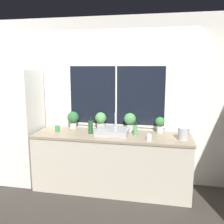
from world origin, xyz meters
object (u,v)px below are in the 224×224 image
at_px(bottle_tall, 91,127).
at_px(potted_plant_center_left, 101,120).
at_px(sink, 113,131).
at_px(mug_green, 57,129).
at_px(potted_plant_far_left, 73,118).
at_px(kettle, 183,133).
at_px(mug_white, 149,137).
at_px(refrigerator, 20,126).
at_px(soap_bottle, 135,130).
at_px(potted_plant_center_right, 130,120).
at_px(potted_plant_far_right, 160,123).

bearing_deg(bottle_tall, potted_plant_center_left, 72.91).
xyz_separation_m(sink, mug_green, (-0.90, -0.02, 0.00)).
distance_m(potted_plant_far_left, kettle, 1.81).
bearing_deg(bottle_tall, mug_green, 177.80).
relative_size(bottle_tall, kettle, 1.37).
bearing_deg(mug_white, refrigerator, 174.18).
height_order(potted_plant_far_left, kettle, potted_plant_far_left).
height_order(soap_bottle, kettle, soap_bottle).
relative_size(sink, mug_green, 4.90).
bearing_deg(refrigerator, potted_plant_far_left, 16.28).
distance_m(potted_plant_center_right, kettle, 0.88).
bearing_deg(mug_green, soap_bottle, 1.94).
relative_size(potted_plant_far_left, potted_plant_far_right, 1.14).
height_order(refrigerator, mug_green, refrigerator).
bearing_deg(mug_white, mug_green, 172.38).
height_order(refrigerator, kettle, refrigerator).
bearing_deg(potted_plant_far_left, potted_plant_far_right, -0.00).
xyz_separation_m(refrigerator, potted_plant_far_left, (0.85, 0.25, 0.12)).
xyz_separation_m(potted_plant_center_right, bottle_tall, (-0.57, -0.29, -0.07)).
distance_m(bottle_tall, kettle, 1.38).
height_order(refrigerator, potted_plant_far_right, refrigerator).
bearing_deg(mug_white, potted_plant_center_right, 125.67).
bearing_deg(bottle_tall, mug_white, -10.90).
bearing_deg(soap_bottle, kettle, -8.57).
height_order(potted_plant_center_left, potted_plant_far_right, potted_plant_center_left).
bearing_deg(sink, potted_plant_center_left, 134.73).
distance_m(potted_plant_far_right, kettle, 0.48).
relative_size(refrigerator, sink, 3.85).
height_order(sink, bottle_tall, sink).
height_order(refrigerator, soap_bottle, refrigerator).
relative_size(potted_plant_far_left, mug_white, 3.28).
distance_m(bottle_tall, mug_white, 0.93).
relative_size(potted_plant_center_left, soap_bottle, 1.46).
bearing_deg(refrigerator, mug_white, -5.82).
xyz_separation_m(potted_plant_far_right, kettle, (0.34, -0.33, -0.06)).
bearing_deg(refrigerator, soap_bottle, 0.60).
height_order(potted_plant_center_right, bottle_tall, potted_plant_center_right).
bearing_deg(potted_plant_center_right, mug_green, -166.60).
xyz_separation_m(soap_bottle, mug_green, (-1.25, -0.04, -0.03)).
height_order(sink, mug_white, sink).
height_order(potted_plant_far_right, mug_white, potted_plant_far_right).
height_order(potted_plant_far_left, soap_bottle, potted_plant_far_left).
bearing_deg(potted_plant_far_right, soap_bottle, -147.85).
distance_m(potted_plant_center_right, mug_white, 0.59).
bearing_deg(sink, potted_plant_far_left, 161.01).
bearing_deg(potted_plant_far_left, kettle, -10.62).
xyz_separation_m(sink, potted_plant_far_left, (-0.73, 0.25, 0.12)).
xyz_separation_m(refrigerator, sink, (1.58, -0.00, -0.00)).
bearing_deg(mug_white, kettle, 15.69).
distance_m(refrigerator, mug_green, 0.68).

